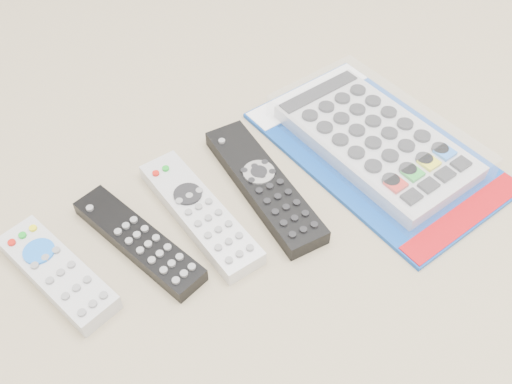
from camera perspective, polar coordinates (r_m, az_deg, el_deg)
remote_small_grey at (r=0.68m, az=-19.25°, el=-7.61°), size 0.08×0.17×0.03m
remote_slim_black at (r=0.68m, az=-11.63°, el=-4.79°), size 0.08×0.19×0.02m
remote_silver_dvd at (r=0.69m, az=-5.65°, el=-2.08°), size 0.05×0.21×0.02m
remote_large_black at (r=0.72m, az=0.79°, el=0.73°), size 0.08×0.23×0.02m
jumbo_remote_packaged at (r=0.78m, az=11.91°, el=5.18°), size 0.21×0.34×0.04m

